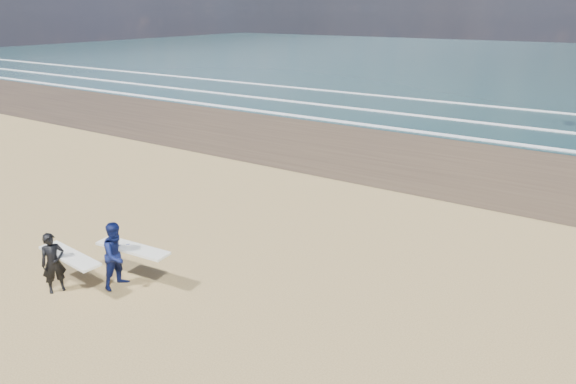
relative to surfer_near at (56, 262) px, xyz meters
The scene contains 2 objects.
surfer_near is the anchor object (origin of this frame).
surfer_far 1.58m from the surfer_near, 42.86° to the left, with size 2.24×1.17×1.83m.
Camera 1 is at (11.98, -6.80, 7.04)m, focal length 32.00 mm.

